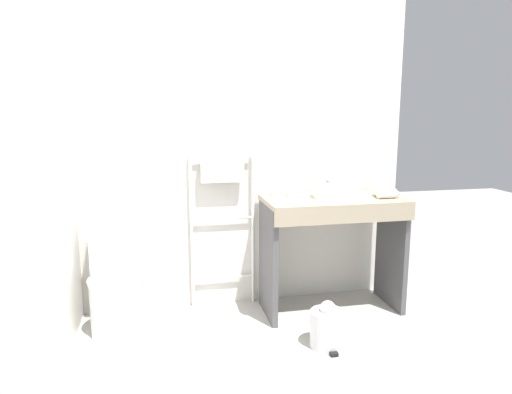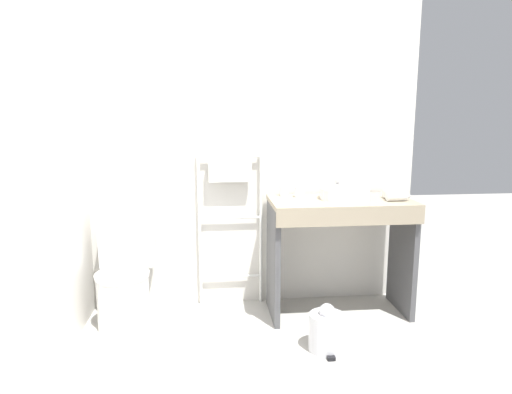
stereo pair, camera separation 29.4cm
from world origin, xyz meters
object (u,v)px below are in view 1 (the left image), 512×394
Objects in this scene: toilet at (118,286)px; towel_radiator at (223,196)px; hair_dryer at (387,193)px; cup_near_wall at (276,190)px; cup_near_edge at (291,191)px; trash_bin at (327,327)px; sink_basin at (337,192)px.

towel_radiator reaches higher than toilet.
hair_dryer is at bearing -2.44° from toilet.
cup_near_wall is 0.12m from cup_near_edge.
trash_bin is (0.06, -0.68, -0.80)m from cup_near_edge.
cup_near_edge is at bearing 158.97° from sink_basin.
cup_near_edge is 1.05m from trash_bin.
sink_basin is 0.34m from cup_near_edge.
towel_radiator is 6.52× the size of hair_dryer.
hair_dryer is (0.36, -0.09, -0.01)m from sink_basin.
toilet is 1.01m from towel_radiator.
towel_radiator is 1.24m from hair_dryer.
towel_radiator is at bearing 17.86° from toilet.
towel_radiator reaches higher than cup_near_edge.
cup_near_edge is 0.40× the size of hair_dryer.
cup_near_edge is at bearing -25.32° from cup_near_wall.
towel_radiator is (0.79, 0.25, 0.58)m from toilet.
towel_radiator reaches higher than trash_bin.
cup_near_wall reaches higher than hair_dryer.
cup_near_wall is at bearing 161.37° from hair_dryer.
cup_near_wall is 0.83m from hair_dryer.
toilet is 9.93× the size of cup_near_edge.
sink_basin is 1.90× the size of hair_dryer.
sink_basin is at bearing 165.74° from hair_dryer.
towel_radiator is at bearing 163.59° from sink_basin.
sink_basin reaches higher than trash_bin.
sink_basin is 0.46m from cup_near_wall.
trash_bin is at bearing -54.22° from towel_radiator.
cup_near_wall is at bearing -9.99° from towel_radiator.
trash_bin is at bearing -115.25° from sink_basin.
toilet is at bearing -171.34° from cup_near_wall.
cup_near_edge is at bearing 5.73° from toilet.
hair_dryer reaches higher than toilet.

